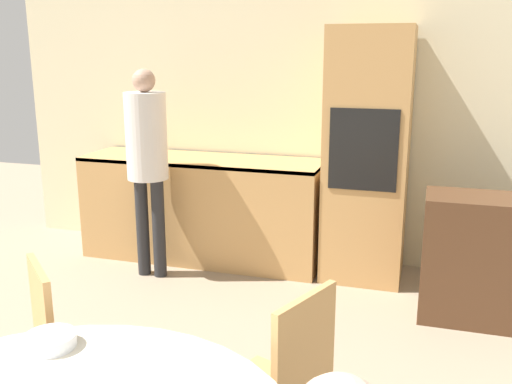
% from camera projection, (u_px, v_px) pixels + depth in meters
% --- Properties ---
extents(wall_back, '(6.01, 0.05, 2.60)m').
position_uv_depth(wall_back, '(340.00, 110.00, 4.75)').
color(wall_back, beige).
rests_on(wall_back, ground_plane).
extents(kitchen_counter, '(2.07, 0.60, 0.89)m').
position_uv_depth(kitchen_counter, '(203.00, 207.00, 4.95)').
color(kitchen_counter, tan).
rests_on(kitchen_counter, ground_plane).
extents(oven_unit, '(0.62, 0.59, 1.96)m').
position_uv_depth(oven_unit, '(367.00, 156.00, 4.43)').
color(oven_unit, tan).
rests_on(oven_unit, ground_plane).
extents(sideboard, '(0.91, 0.45, 0.86)m').
position_uv_depth(sideboard, '(493.00, 260.00, 3.78)').
color(sideboard, '#51331E').
rests_on(sideboard, ground_plane).
extents(chair_far_left, '(0.57, 0.57, 0.92)m').
position_uv_depth(chair_far_left, '(23.00, 360.00, 2.40)').
color(chair_far_left, tan).
rests_on(chair_far_left, ground_plane).
extents(person_standing, '(0.32, 0.32, 1.65)m').
position_uv_depth(person_standing, '(147.00, 151.00, 4.42)').
color(person_standing, '#262628').
rests_on(person_standing, ground_plane).
extents(bowl_near, '(0.18, 0.18, 0.05)m').
position_uv_depth(bowl_near, '(50.00, 341.00, 2.01)').
color(bowl_near, silver).
rests_on(bowl_near, dining_table).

